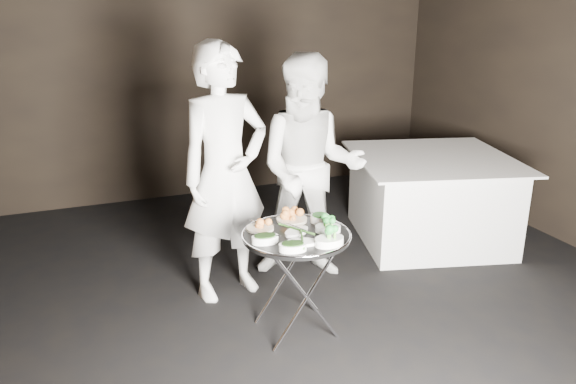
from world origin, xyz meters
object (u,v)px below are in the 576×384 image
object	(u,v)px
waiter_right	(310,169)
dining_table	(430,198)
waiter_left	(225,174)
tray_stand	(296,279)
serving_tray	(296,235)

from	to	relation	value
waiter_right	dining_table	world-z (taller)	waiter_right
waiter_left	dining_table	xyz separation A→B (m)	(2.03, 0.31, -0.54)
dining_table	tray_stand	bearing A→B (deg)	-149.98
serving_tray	dining_table	bearing A→B (deg)	30.02
serving_tray	waiter_left	distance (m)	0.79
tray_stand	waiter_left	distance (m)	0.94
tray_stand	dining_table	bearing A→B (deg)	30.02
tray_stand	serving_tray	world-z (taller)	serving_tray
serving_tray	dining_table	size ratio (longest dim) A/B	0.51
waiter_right	dining_table	bearing A→B (deg)	33.77
tray_stand	dining_table	size ratio (longest dim) A/B	0.49
tray_stand	waiter_right	size ratio (longest dim) A/B	0.39
tray_stand	dining_table	xyz separation A→B (m)	(1.76, 1.01, 0.01)
waiter_right	waiter_left	bearing A→B (deg)	-151.33
serving_tray	waiter_right	bearing A→B (deg)	60.92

